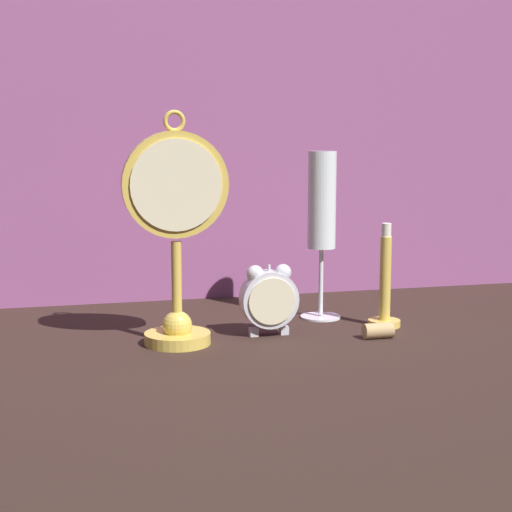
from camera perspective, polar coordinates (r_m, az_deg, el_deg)
name	(u,v)px	position (r m, az deg, el deg)	size (l,w,h in m)	color
ground_plane	(270,343)	(1.19, 0.94, -5.82)	(4.00, 4.00, 0.00)	black
fabric_backdrop_drape	(220,93)	(1.47, -2.38, 10.78)	(1.28, 0.01, 0.70)	#8E4C7F
pocket_watch_on_stand	(176,234)	(1.16, -5.35, 1.45)	(0.14, 0.09, 0.32)	gold
alarm_clock_twin_bell	(269,297)	(1.22, 0.88, -2.72)	(0.08, 0.03, 0.10)	silver
champagne_flute	(322,212)	(1.32, 4.41, 2.92)	(0.06, 0.06, 0.26)	silver
brass_candlestick	(385,292)	(1.29, 8.59, -2.38)	(0.05, 0.05, 0.16)	gold
wine_cork	(378,331)	(1.23, 8.15, -4.95)	(0.02, 0.02, 0.04)	tan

